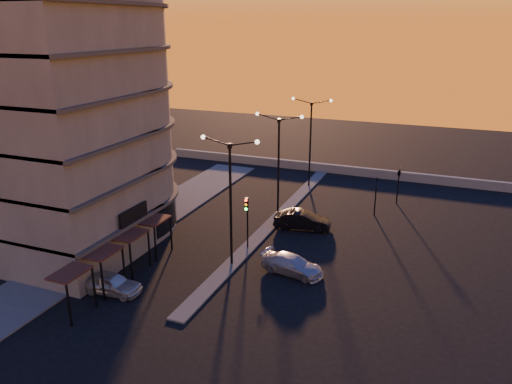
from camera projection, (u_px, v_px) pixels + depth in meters
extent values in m
plane|color=black|center=(232.00, 265.00, 36.45)|extent=(120.00, 120.00, 0.00)
cube|color=#4A4A48|center=(142.00, 224.00, 43.67)|extent=(5.00, 40.00, 0.12)
cube|color=#4A4A48|center=(278.00, 217.00, 45.21)|extent=(1.20, 36.00, 0.12)
cube|color=slate|center=(340.00, 169.00, 58.41)|extent=(44.00, 0.50, 1.00)
cylinder|color=#635D57|center=(78.00, 80.00, 39.17)|extent=(14.00, 14.00, 25.00)
cube|color=#635D57|center=(29.00, 87.00, 34.78)|extent=(14.00, 10.00, 25.00)
cylinder|color=black|center=(93.00, 210.00, 42.67)|extent=(14.16, 14.16, 2.40)
cube|color=black|center=(134.00, 215.00, 35.96)|extent=(0.15, 3.20, 1.20)
cylinder|color=black|center=(231.00, 207.00, 35.01)|extent=(0.18, 0.18, 9.00)
cube|color=black|center=(230.00, 146.00, 33.60)|extent=(0.25, 0.25, 0.35)
sphere|color=#FFE5B2|center=(203.00, 137.00, 34.16)|extent=(0.32, 0.32, 0.32)
sphere|color=#FFE5B2|center=(257.00, 142.00, 32.74)|extent=(0.32, 0.32, 0.32)
cylinder|color=black|center=(278.00, 170.00, 43.79)|extent=(0.18, 0.18, 9.00)
cube|color=black|center=(279.00, 121.00, 42.38)|extent=(0.25, 0.25, 0.35)
sphere|color=#FFE5B2|center=(257.00, 114.00, 42.94)|extent=(0.32, 0.32, 0.32)
sphere|color=#FFE5B2|center=(302.00, 117.00, 41.52)|extent=(0.32, 0.32, 0.32)
cylinder|color=black|center=(310.00, 146.00, 52.57)|extent=(0.18, 0.18, 9.00)
cube|color=black|center=(312.00, 104.00, 51.16)|extent=(0.25, 0.25, 0.35)
sphere|color=#FFE5B2|center=(293.00, 98.00, 51.72)|extent=(0.32, 0.32, 0.32)
sphere|color=#FFE5B2|center=(331.00, 101.00, 50.30)|extent=(0.32, 0.32, 0.32)
cylinder|color=black|center=(248.00, 230.00, 38.57)|extent=(0.12, 0.12, 3.20)
cube|color=black|center=(246.00, 204.00, 37.73)|extent=(0.28, 0.16, 1.00)
sphere|color=#FF0C05|center=(246.00, 200.00, 37.53)|extent=(0.20, 0.20, 0.20)
sphere|color=orange|center=(246.00, 205.00, 37.64)|extent=(0.20, 0.20, 0.20)
sphere|color=#0CFF26|center=(246.00, 209.00, 37.75)|extent=(0.20, 0.20, 0.20)
cylinder|color=black|center=(375.00, 201.00, 45.46)|extent=(0.12, 0.12, 2.80)
imported|color=black|center=(377.00, 182.00, 44.88)|extent=(0.13, 0.16, 0.80)
cylinder|color=black|center=(398.00, 190.00, 48.44)|extent=(0.12, 0.12, 2.80)
imported|color=black|center=(399.00, 172.00, 47.86)|extent=(0.42, 1.99, 0.80)
imported|color=silver|center=(111.00, 283.00, 32.45)|extent=(4.17, 1.90, 1.39)
imported|color=black|center=(302.00, 220.00, 42.60)|extent=(5.01, 2.39, 1.58)
imported|color=#ADAEB5|center=(292.00, 265.00, 35.01)|extent=(4.82, 2.65, 1.32)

